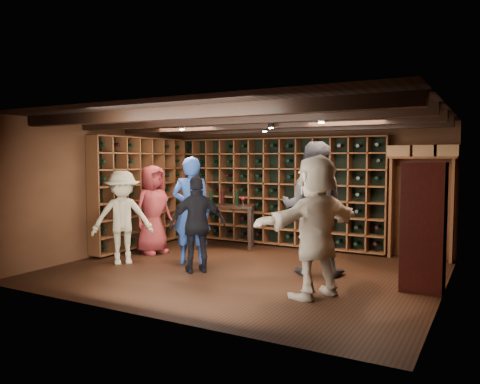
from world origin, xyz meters
The scene contains 13 objects.
ground centered at (0.00, 0.00, 0.00)m, with size 6.00×6.00×0.00m, color black.
room_shell centered at (0.00, 0.05, 2.42)m, with size 6.00×6.00×6.00m.
wine_rack_back centered at (-0.52, 2.33, 1.15)m, with size 4.65×0.30×2.20m.
wine_rack_left centered at (-2.83, 0.82, 1.15)m, with size 0.30×2.65×2.20m.
crate_shelf centered at (2.41, 2.32, 1.57)m, with size 1.20×0.32×2.07m.
display_cabinet centered at (2.71, 0.20, 0.86)m, with size 0.55×0.50×1.75m.
man_blue_shirt centered at (-1.06, 0.06, 0.93)m, with size 0.68×0.45×1.87m, color navy.
man_grey_suit centered at (1.05, 0.39, 1.05)m, with size 1.02×0.79×2.09m, color black.
guest_red_floral centered at (-2.20, 0.42, 0.85)m, with size 0.83×0.54×1.70m, color maroon.
guest_woman_black centered at (-0.60, -0.43, 0.77)m, with size 0.91×0.38×1.55m, color black.
guest_khaki centered at (-2.10, -0.54, 0.81)m, with size 1.05×0.60×1.62m, color #998D69.
guest_beige centered at (1.51, -0.79, 0.94)m, with size 1.75×0.56×1.88m, color gray.
tasting_table centered at (-1.26, 1.53, 0.78)m, with size 1.31×0.98×1.17m.
Camera 1 is at (3.57, -6.62, 1.82)m, focal length 35.00 mm.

